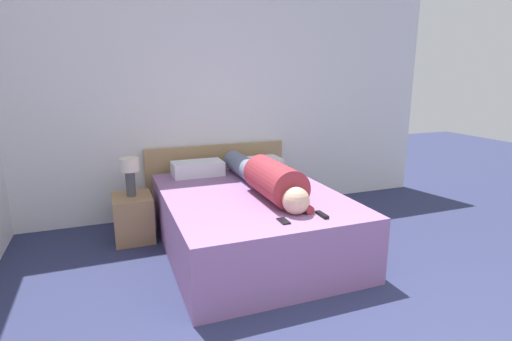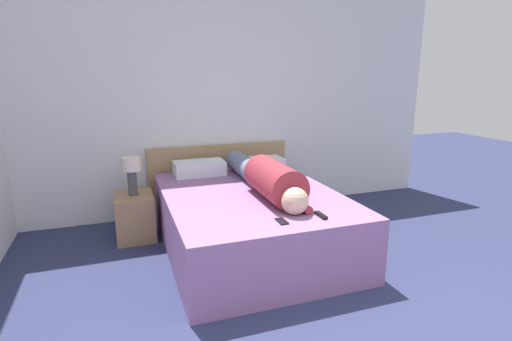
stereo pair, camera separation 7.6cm
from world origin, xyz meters
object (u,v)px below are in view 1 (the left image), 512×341
(pillow_second, at_px, (258,164))
(pillow_near_headboard, at_px, (198,168))
(tv_remote, at_px, (322,215))
(cell_phone, at_px, (284,221))
(person_lying, at_px, (266,178))
(bed, at_px, (250,221))
(table_lamp, at_px, (130,171))
(nightstand, at_px, (133,217))

(pillow_second, bearing_deg, pillow_near_headboard, -180.00)
(tv_remote, distance_m, cell_phone, 0.33)
(person_lying, distance_m, cell_phone, 0.78)
(cell_phone, bearing_deg, person_lying, 77.75)
(bed, distance_m, person_lying, 0.45)
(pillow_near_headboard, xyz_separation_m, cell_phone, (0.29, -1.61, -0.07))
(table_lamp, xyz_separation_m, person_lying, (1.17, -0.68, -0.01))
(pillow_near_headboard, height_order, tv_remote, pillow_near_headboard)
(pillow_second, relative_size, tv_remote, 3.44)
(tv_remote, bearing_deg, person_lying, 102.62)
(pillow_near_headboard, bearing_deg, cell_phone, -79.84)
(nightstand, bearing_deg, bed, -31.99)
(cell_phone, bearing_deg, nightstand, 125.13)
(table_lamp, distance_m, tv_remote, 1.96)
(bed, height_order, person_lying, person_lying)
(bed, distance_m, pillow_second, 0.98)
(bed, xyz_separation_m, person_lying, (0.14, -0.04, 0.42))
(tv_remote, xyz_separation_m, cell_phone, (-0.33, -0.00, -0.01))
(nightstand, relative_size, pillow_near_headboard, 0.85)
(bed, relative_size, person_lying, 1.17)
(bed, height_order, pillow_second, pillow_second)
(pillow_near_headboard, bearing_deg, bed, -69.44)
(nightstand, distance_m, cell_phone, 1.78)
(table_lamp, height_order, cell_phone, table_lamp)
(pillow_near_headboard, relative_size, tv_remote, 3.62)
(tv_remote, bearing_deg, nightstand, 133.11)
(tv_remote, relative_size, cell_phone, 1.15)
(nightstand, xyz_separation_m, pillow_second, (1.43, 0.18, 0.40))
(nightstand, bearing_deg, table_lamp, 0.00)
(nightstand, xyz_separation_m, person_lying, (1.17, -0.68, 0.48))
(table_lamp, distance_m, cell_phone, 1.75)
(nightstand, height_order, pillow_second, pillow_second)
(nightstand, distance_m, tv_remote, 1.99)
(person_lying, bearing_deg, bed, 165.61)
(nightstand, relative_size, table_lamp, 1.19)
(bed, relative_size, pillow_near_headboard, 3.76)
(bed, relative_size, pillow_second, 3.96)
(bed, bearing_deg, table_lamp, 148.01)
(nightstand, height_order, pillow_near_headboard, pillow_near_headboard)
(person_lying, height_order, pillow_near_headboard, person_lying)
(person_lying, height_order, tv_remote, person_lying)
(tv_remote, bearing_deg, pillow_near_headboard, 111.05)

